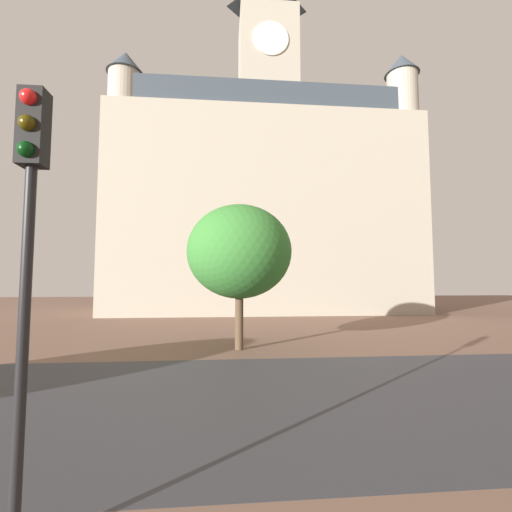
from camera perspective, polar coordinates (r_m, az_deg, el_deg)
The scene contains 5 objects.
ground_plane at distance 10.19m, azimuth -0.30°, elevation -20.74°, with size 120.00×120.00×0.00m, color brown.
street_asphalt_strip at distance 9.41m, azimuth 0.15°, elevation -22.12°, with size 120.00×8.41×0.00m, color #38383D.
landmark_building at distance 35.76m, azimuth 1.39°, elevation 9.24°, with size 28.87×12.19×34.96m.
traffic_light_pole at distance 4.65m, azimuth -33.50°, elevation 4.48°, with size 0.28×0.34×5.10m.
tree_curb_far at distance 15.03m, azimuth -2.75°, elevation 0.70°, with size 4.53×4.53×6.24m.
Camera 1 is at (-0.83, 0.27, 2.88)m, focal length 24.22 mm.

